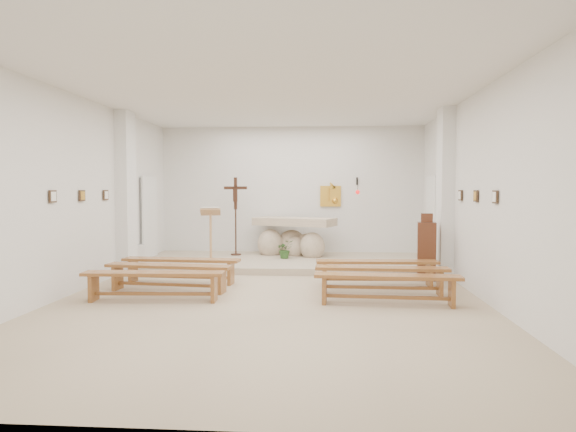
# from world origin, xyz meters

# --- Properties ---
(ground) EXTENTS (7.00, 10.00, 0.00)m
(ground) POSITION_xyz_m (0.00, 0.00, 0.00)
(ground) COLOR #C9B491
(ground) RESTS_ON ground
(wall_left) EXTENTS (0.02, 10.00, 3.50)m
(wall_left) POSITION_xyz_m (-3.49, 0.00, 1.75)
(wall_left) COLOR silver
(wall_left) RESTS_ON ground
(wall_right) EXTENTS (0.02, 10.00, 3.50)m
(wall_right) POSITION_xyz_m (3.49, 0.00, 1.75)
(wall_right) COLOR silver
(wall_right) RESTS_ON ground
(wall_back) EXTENTS (7.00, 0.02, 3.50)m
(wall_back) POSITION_xyz_m (0.00, 4.99, 1.75)
(wall_back) COLOR silver
(wall_back) RESTS_ON ground
(ceiling) EXTENTS (7.00, 10.00, 0.02)m
(ceiling) POSITION_xyz_m (0.00, 0.00, 3.49)
(ceiling) COLOR silver
(ceiling) RESTS_ON wall_back
(sanctuary_platform) EXTENTS (6.98, 3.00, 0.15)m
(sanctuary_platform) POSITION_xyz_m (0.00, 3.50, 0.07)
(sanctuary_platform) COLOR #BAAD8F
(sanctuary_platform) RESTS_ON ground
(pilaster_left) EXTENTS (0.26, 0.55, 3.50)m
(pilaster_left) POSITION_xyz_m (-3.37, 2.00, 1.75)
(pilaster_left) COLOR white
(pilaster_left) RESTS_ON ground
(pilaster_right) EXTENTS (0.26, 0.55, 3.50)m
(pilaster_right) POSITION_xyz_m (3.37, 2.00, 1.75)
(pilaster_right) COLOR white
(pilaster_right) RESTS_ON ground
(gold_wall_relief) EXTENTS (0.55, 0.04, 0.55)m
(gold_wall_relief) POSITION_xyz_m (1.05, 4.96, 1.65)
(gold_wall_relief) COLOR gold
(gold_wall_relief) RESTS_ON wall_back
(sanctuary_lamp) EXTENTS (0.11, 0.36, 0.44)m
(sanctuary_lamp) POSITION_xyz_m (1.75, 4.71, 1.81)
(sanctuary_lamp) COLOR black
(sanctuary_lamp) RESTS_ON wall_back
(station_frame_left_front) EXTENTS (0.03, 0.20, 0.20)m
(station_frame_left_front) POSITION_xyz_m (-3.47, -0.80, 1.72)
(station_frame_left_front) COLOR #3C291A
(station_frame_left_front) RESTS_ON wall_left
(station_frame_left_mid) EXTENTS (0.03, 0.20, 0.20)m
(station_frame_left_mid) POSITION_xyz_m (-3.47, 0.20, 1.72)
(station_frame_left_mid) COLOR #3C291A
(station_frame_left_mid) RESTS_ON wall_left
(station_frame_left_rear) EXTENTS (0.03, 0.20, 0.20)m
(station_frame_left_rear) POSITION_xyz_m (-3.47, 1.20, 1.72)
(station_frame_left_rear) COLOR #3C291A
(station_frame_left_rear) RESTS_ON wall_left
(station_frame_right_front) EXTENTS (0.03, 0.20, 0.20)m
(station_frame_right_front) POSITION_xyz_m (3.47, -0.80, 1.72)
(station_frame_right_front) COLOR #3C291A
(station_frame_right_front) RESTS_ON wall_right
(station_frame_right_mid) EXTENTS (0.03, 0.20, 0.20)m
(station_frame_right_mid) POSITION_xyz_m (3.47, 0.20, 1.72)
(station_frame_right_mid) COLOR #3C291A
(station_frame_right_mid) RESTS_ON wall_right
(station_frame_right_rear) EXTENTS (0.03, 0.20, 0.20)m
(station_frame_right_rear) POSITION_xyz_m (3.47, 1.20, 1.72)
(station_frame_right_rear) COLOR #3C291A
(station_frame_right_rear) RESTS_ON wall_right
(radiator_left) EXTENTS (0.10, 0.85, 0.52)m
(radiator_left) POSITION_xyz_m (-3.43, 2.70, 0.27)
(radiator_left) COLOR silver
(radiator_left) RESTS_ON ground
(radiator_right) EXTENTS (0.10, 0.85, 0.52)m
(radiator_right) POSITION_xyz_m (3.43, 2.70, 0.27)
(radiator_right) COLOR silver
(radiator_right) RESTS_ON ground
(altar) EXTENTS (2.19, 1.48, 1.05)m
(altar) POSITION_xyz_m (0.10, 4.26, 0.55)
(altar) COLOR beige
(altar) RESTS_ON sanctuary_platform
(lectern) EXTENTS (0.52, 0.46, 1.28)m
(lectern) POSITION_xyz_m (-1.74, 2.94, 0.78)
(lectern) COLOR tan
(lectern) RESTS_ON sanctuary_platform
(crucifix_stand) EXTENTS (0.60, 0.26, 1.99)m
(crucifix_stand) POSITION_xyz_m (-1.37, 4.17, 1.30)
(crucifix_stand) COLOR #371C11
(crucifix_stand) RESTS_ON sanctuary_platform
(potted_plant) EXTENTS (0.51, 0.48, 0.45)m
(potted_plant) POSITION_xyz_m (-0.07, 3.63, 0.38)
(potted_plant) COLOR #2B5522
(potted_plant) RESTS_ON sanctuary_platform
(donation_pedestal) EXTENTS (0.41, 0.41, 1.35)m
(donation_pedestal) POSITION_xyz_m (2.96, 1.74, 0.59)
(donation_pedestal) COLOR #542918
(donation_pedestal) RESTS_ON ground
(bench_left_front) EXTENTS (2.32, 0.52, 0.49)m
(bench_left_front) POSITION_xyz_m (-1.89, 1.00, 0.36)
(bench_left_front) COLOR #935B2A
(bench_left_front) RESTS_ON ground
(bench_right_front) EXTENTS (2.31, 0.47, 0.49)m
(bench_right_front) POSITION_xyz_m (1.89, 1.00, 0.36)
(bench_right_front) COLOR #935B2A
(bench_right_front) RESTS_ON ground
(bench_left_second) EXTENTS (2.33, 0.60, 0.49)m
(bench_left_second) POSITION_xyz_m (-1.89, 0.19, 0.36)
(bench_left_second) COLOR #935B2A
(bench_left_second) RESTS_ON ground
(bench_right_second) EXTENTS (2.31, 0.42, 0.49)m
(bench_right_second) POSITION_xyz_m (1.89, 0.19, 0.36)
(bench_right_second) COLOR #935B2A
(bench_right_second) RESTS_ON ground
(bench_left_third) EXTENTS (2.32, 0.48, 0.49)m
(bench_left_third) POSITION_xyz_m (-1.89, -0.62, 0.36)
(bench_left_third) COLOR #935B2A
(bench_left_third) RESTS_ON ground
(bench_right_third) EXTENTS (2.32, 0.50, 0.49)m
(bench_right_third) POSITION_xyz_m (1.89, -0.62, 0.36)
(bench_right_third) COLOR #935B2A
(bench_right_third) RESTS_ON ground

